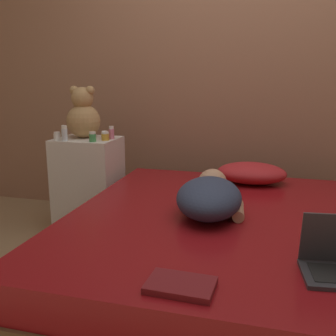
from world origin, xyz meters
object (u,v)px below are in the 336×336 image
Objects in this scene: bottle_pink at (112,133)px; pillow at (252,173)px; bottle_orange at (105,135)px; bottle_white at (57,136)px; bottle_amber at (105,136)px; bottle_green at (93,137)px; teddy_bear at (83,115)px; book at (181,285)px; bottle_clear at (64,133)px; person_lying at (210,196)px.

pillow is at bearing 1.01° from bottle_pink.
bottle_orange is at bearing -178.70° from pillow.
bottle_white is 0.34m from bottle_amber.
bottle_orange is (-1.06, -0.02, 0.22)m from pillow.
bottle_green is 1.20× the size of bottle_orange.
teddy_bear is 0.24m from bottle_green.
bottle_green is at bearing 126.02° from book.
bottle_pink is 0.40× the size of book.
bottle_pink reaches higher than bottle_amber.
pillow is 7.64× the size of bottle_amber.
bottle_pink is 1.70m from book.
bottle_clear is 0.21m from bottle_green.
book is at bearing -57.52° from bottle_orange.
bottle_green is at bearing -120.86° from bottle_pink.
bottle_orange is (-0.88, 0.65, 0.20)m from person_lying.
bottle_pink is 0.16m from bottle_green.
bottle_clear reaches higher than bottle_pink.
teddy_bear is 6.48× the size of bottle_orange.
bottle_clear is at bearing -160.09° from bottle_amber.
bottle_pink is at bearing 70.96° from bottle_amber.
bottle_pink reaches higher than pillow.
teddy_bear reaches higher than pillow.
bottle_white is (-1.36, -0.16, 0.22)m from pillow.
bottle_clear is (-1.12, 0.49, 0.22)m from person_lying.
bottle_clear is at bearing -174.24° from bottle_green.
bottle_amber is at bearing 19.91° from bottle_clear.
bottle_pink is at bearing 22.44° from bottle_white.
bottle_green is at bearing -46.70° from teddy_bear.
bottle_green is at bearing 5.76° from bottle_clear.
person_lying is at bearing -38.11° from bottle_pink.
pillow is 1.96× the size of book.
teddy_bear is at bearing 159.88° from bottle_amber.
bottle_orange is at bearing 32.80° from bottle_clear.
person_lying is 1.77× the size of teddy_bear.
bottle_pink is (-0.83, 0.65, 0.21)m from person_lying.
bottle_orange is (0.17, -0.02, -0.14)m from teddy_bear.
person_lying is at bearing -23.05° from bottle_white.
bottle_amber is 0.26× the size of book.
pillow is 0.69m from person_lying.
bottle_white is (-0.36, -0.15, -0.02)m from bottle_pink.
bottle_white is (-0.13, -0.16, -0.14)m from teddy_bear.
pillow is at bearing 0.30° from teddy_bear.
teddy_bear is at bearing 142.04° from person_lying.
bottle_orange is at bearing 137.96° from person_lying.
bottle_pink is 0.07m from bottle_amber.
bottle_pink is at bearing 28.97° from bottle_clear.
bottle_pink is (0.22, -0.01, -0.12)m from teddy_bear.
bottle_pink is 1.36× the size of bottle_green.
teddy_bear is 0.25m from bottle_pink.
book is at bearing -53.98° from bottle_green.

